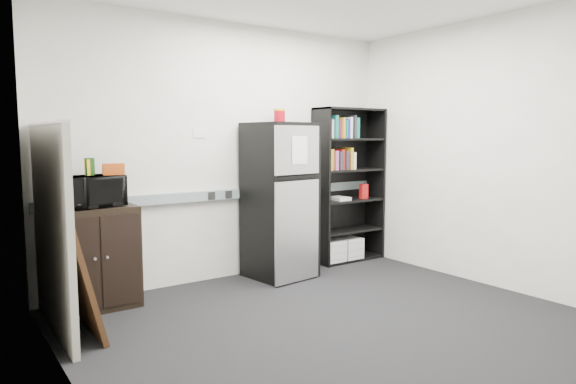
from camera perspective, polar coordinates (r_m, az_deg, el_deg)
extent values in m
plane|color=black|center=(4.34, 5.19, -14.25)|extent=(4.00, 4.00, 0.00)
cube|color=silver|center=(5.52, -6.49, 4.45)|extent=(4.00, 0.02, 2.70)
cube|color=silver|center=(5.57, 21.30, 4.09)|extent=(0.02, 3.50, 2.70)
cube|color=silver|center=(3.17, -23.45, 2.75)|extent=(0.02, 3.50, 2.70)
cube|color=gray|center=(5.53, -6.29, -0.23)|extent=(3.92, 0.05, 0.10)
cube|color=white|center=(5.35, -9.80, 6.49)|extent=(0.14, 0.00, 0.10)
cube|color=black|center=(5.99, 3.66, 0.54)|extent=(0.02, 0.34, 1.85)
cube|color=black|center=(6.57, 9.63, 0.96)|extent=(0.02, 0.34, 1.85)
cube|color=black|center=(6.40, 5.82, 0.87)|extent=(0.90, 0.02, 1.85)
cube|color=black|center=(6.26, 6.89, 9.11)|extent=(0.90, 0.34, 0.02)
cube|color=black|center=(6.42, 6.68, -7.31)|extent=(0.85, 0.32, 0.03)
cube|color=black|center=(6.35, 6.72, -4.23)|extent=(0.85, 0.32, 0.03)
cube|color=black|center=(6.29, 6.76, -0.92)|extent=(0.85, 0.32, 0.02)
cube|color=black|center=(6.26, 6.80, 2.44)|extent=(0.85, 0.32, 0.02)
cube|color=black|center=(6.25, 6.85, 5.83)|extent=(0.85, 0.32, 0.02)
cube|color=silver|center=(6.20, 4.77, -6.47)|extent=(0.25, 0.30, 0.25)
cube|color=silver|center=(6.38, 6.72, -6.13)|extent=(0.25, 0.30, 0.25)
cube|color=gray|center=(4.30, -24.73, -3.92)|extent=(0.05, 1.30, 1.60)
cube|color=#B2B2B7|center=(4.25, -25.22, 6.92)|extent=(0.06, 1.30, 0.02)
cube|color=black|center=(4.86, -20.78, -6.84)|extent=(0.72, 0.45, 0.90)
cube|color=black|center=(4.60, -22.17, -7.61)|extent=(0.33, 0.01, 0.80)
cube|color=black|center=(4.69, -18.01, -7.21)|extent=(0.33, 0.01, 0.80)
cylinder|color=#B2B2B7|center=(4.60, -20.65, -6.96)|extent=(0.02, 0.02, 0.02)
cylinder|color=#B2B2B7|center=(4.63, -19.44, -6.85)|extent=(0.02, 0.02, 0.02)
imported|color=black|center=(4.75, -20.99, 0.06)|extent=(0.55, 0.43, 0.27)
cube|color=#1E5217|center=(4.76, -21.19, 2.63)|extent=(0.08, 0.07, 0.15)
cube|color=#0C3813|center=(4.76, -21.19, 2.63)|extent=(0.08, 0.06, 0.15)
cube|color=gold|center=(4.76, -21.19, 2.57)|extent=(0.08, 0.07, 0.14)
cube|color=#C44913|center=(4.77, -18.83, 2.42)|extent=(0.19, 0.13, 0.10)
cube|color=black|center=(5.51, -0.93, -1.05)|extent=(0.69, 0.69, 1.64)
cube|color=#BDBCC1|center=(5.20, 1.06, 4.69)|extent=(0.60, 0.09, 0.49)
cube|color=#BDBCC1|center=(5.29, 1.04, -4.41)|extent=(0.60, 0.09, 1.05)
cube|color=black|center=(5.21, 1.13, 1.62)|extent=(0.59, 0.08, 0.03)
cube|color=white|center=(5.20, 1.33, 4.68)|extent=(0.21, 0.03, 0.28)
cube|color=black|center=(5.47, -0.95, 7.61)|extent=(0.69, 0.69, 0.02)
cylinder|color=#A00714|center=(5.61, -0.96, 8.44)|extent=(0.12, 0.12, 0.15)
cylinder|color=gold|center=(5.62, -0.96, 9.30)|extent=(0.12, 0.12, 0.02)
cube|color=black|center=(4.23, -22.33, -8.71)|extent=(0.25, 0.71, 0.90)
cube|color=beige|center=(4.23, -22.03, -8.69)|extent=(0.18, 0.61, 0.76)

